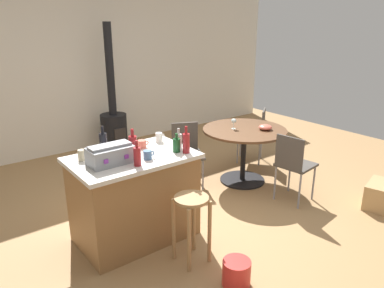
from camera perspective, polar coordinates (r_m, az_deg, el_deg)
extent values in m
plane|color=#A37A4C|center=(4.51, 1.74, -10.00)|extent=(8.80, 8.80, 0.00)
cube|color=silver|center=(6.65, -15.29, 11.00)|extent=(8.00, 0.10, 2.70)
cube|color=olive|center=(3.83, -8.85, -8.42)|extent=(1.14, 0.72, 0.86)
cube|color=beige|center=(3.65, -9.20, -2.11)|extent=(1.20, 0.78, 0.04)
cylinder|color=#A37A4C|center=(3.64, 0.27, -11.86)|extent=(0.04, 0.04, 0.63)
cylinder|color=#A37A4C|center=(3.52, -2.86, -13.04)|extent=(0.04, 0.04, 0.63)
cylinder|color=#A37A4C|center=(3.36, -0.47, -14.74)|extent=(0.04, 0.04, 0.63)
cylinder|color=#A37A4C|center=(3.48, 2.72, -13.41)|extent=(0.04, 0.04, 0.63)
cylinder|color=#A37A4C|center=(3.34, -0.09, -8.44)|extent=(0.32, 0.32, 0.03)
cylinder|color=black|center=(5.29, 7.76, -5.49)|extent=(0.62, 0.62, 0.02)
cylinder|color=black|center=(5.16, 7.93, -1.90)|extent=(0.07, 0.07, 0.73)
cylinder|color=brown|center=(5.04, 8.12, 2.16)|extent=(1.13, 1.13, 0.03)
cube|color=#47423D|center=(5.90, 9.00, 1.59)|extent=(0.56, 0.56, 0.03)
cube|color=#47423D|center=(5.83, 10.96, 3.32)|extent=(0.30, 0.24, 0.40)
cylinder|color=gray|center=(5.80, 10.36, -1.23)|extent=(0.02, 0.02, 0.44)
cylinder|color=gray|center=(6.12, 10.65, -0.19)|extent=(0.02, 0.02, 0.44)
cylinder|color=gray|center=(6.15, 7.50, 0.08)|extent=(0.02, 0.02, 0.44)
cylinder|color=gray|center=(5.83, 7.04, -0.95)|extent=(0.02, 0.02, 0.44)
cube|color=#47423D|center=(4.92, -0.67, -1.74)|extent=(0.53, 0.53, 0.03)
cube|color=#47423D|center=(5.04, -1.13, 1.13)|extent=(0.34, 0.17, 0.40)
cylinder|color=gray|center=(5.20, 0.79, -3.35)|extent=(0.02, 0.02, 0.43)
cylinder|color=gray|center=(5.13, -2.91, -3.65)|extent=(0.02, 0.02, 0.43)
cylinder|color=gray|center=(4.83, -2.23, -5.15)|extent=(0.02, 0.02, 0.43)
cylinder|color=gray|center=(4.89, 1.70, -4.80)|extent=(0.02, 0.02, 0.43)
cube|color=#47423D|center=(4.72, 15.77, -3.09)|extent=(0.45, 0.45, 0.03)
cube|color=#47423D|center=(4.49, 14.77, -1.37)|extent=(0.07, 0.36, 0.40)
cylinder|color=gray|center=(4.75, 12.70, -5.85)|extent=(0.02, 0.02, 0.46)
cylinder|color=gray|center=(4.60, 16.27, -7.01)|extent=(0.02, 0.02, 0.46)
cylinder|color=gray|center=(4.88, 18.25, -5.71)|extent=(0.02, 0.02, 0.46)
cylinder|color=gray|center=(5.02, 14.83, -4.66)|extent=(0.02, 0.02, 0.46)
cylinder|color=black|center=(6.54, -11.73, -0.78)|extent=(0.37, 0.37, 0.06)
cylinder|color=black|center=(6.44, -11.91, 1.95)|extent=(0.44, 0.44, 0.59)
cube|color=#2D2826|center=(6.25, -11.02, 1.50)|extent=(0.20, 0.02, 0.20)
cylinder|color=black|center=(6.23, -12.56, 11.13)|extent=(0.13, 0.13, 1.49)
cube|color=gray|center=(3.47, -12.49, -1.70)|extent=(0.40, 0.24, 0.16)
cube|color=gray|center=(3.44, -12.60, -0.27)|extent=(0.38, 0.14, 0.02)
cube|color=purple|center=(3.32, -13.12, -2.66)|extent=(0.04, 0.01, 0.04)
cube|color=purple|center=(3.40, -10.07, -1.94)|extent=(0.04, 0.01, 0.04)
cylinder|color=maroon|center=(3.37, -8.44, -1.95)|extent=(0.07, 0.07, 0.17)
cylinder|color=maroon|center=(3.33, -8.54, -0.02)|extent=(0.03, 0.03, 0.07)
cylinder|color=black|center=(3.78, -13.52, 0.20)|extent=(0.08, 0.08, 0.19)
cylinder|color=black|center=(3.74, -13.68, 2.16)|extent=(0.03, 0.03, 0.08)
cylinder|color=maroon|center=(3.65, -9.12, -0.23)|extent=(0.08, 0.08, 0.19)
cylinder|color=maroon|center=(3.61, -9.22, 1.75)|extent=(0.03, 0.03, 0.07)
cylinder|color=#B7B2AD|center=(3.77, -2.08, 0.39)|extent=(0.07, 0.07, 0.16)
cylinder|color=#B7B2AD|center=(3.74, -2.10, 1.96)|extent=(0.03, 0.03, 0.06)
cylinder|color=maroon|center=(3.65, -0.91, 0.10)|extent=(0.07, 0.07, 0.20)
cylinder|color=maroon|center=(3.61, -0.92, 2.16)|extent=(0.03, 0.03, 0.08)
cylinder|color=#194C23|center=(3.69, -2.40, -0.21)|extent=(0.08, 0.08, 0.14)
cylinder|color=#194C23|center=(3.66, -2.42, 1.21)|extent=(0.03, 0.03, 0.05)
cylinder|color=#DB6651|center=(3.84, -7.73, -0.02)|extent=(0.09, 0.09, 0.08)
torus|color=#DB6651|center=(3.87, -7.01, 0.20)|extent=(0.05, 0.01, 0.05)
cylinder|color=#4C7099|center=(3.53, -6.88, -1.68)|extent=(0.08, 0.08, 0.08)
torus|color=#4C7099|center=(3.55, -6.16, -1.44)|extent=(0.05, 0.01, 0.05)
cylinder|color=white|center=(4.01, -5.12, 1.04)|extent=(0.07, 0.07, 0.10)
torus|color=white|center=(4.04, -4.54, 1.23)|extent=(0.05, 0.01, 0.05)
cylinder|color=tan|center=(3.62, -16.63, -1.65)|extent=(0.08, 0.08, 0.10)
torus|color=tan|center=(3.64, -15.92, -1.41)|extent=(0.05, 0.01, 0.05)
cylinder|color=silver|center=(5.02, 6.42, 2.36)|extent=(0.06, 0.06, 0.00)
cylinder|color=silver|center=(5.01, 6.44, 2.82)|extent=(0.01, 0.01, 0.08)
ellipsoid|color=silver|center=(4.99, 6.47, 3.58)|extent=(0.07, 0.07, 0.06)
ellipsoid|color=#DB6651|center=(5.04, 11.25, 2.56)|extent=(0.18, 0.18, 0.07)
cube|color=tan|center=(5.04, 27.03, -7.03)|extent=(0.52, 0.40, 0.31)
cylinder|color=red|center=(3.35, 6.88, -19.16)|extent=(0.24, 0.24, 0.23)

